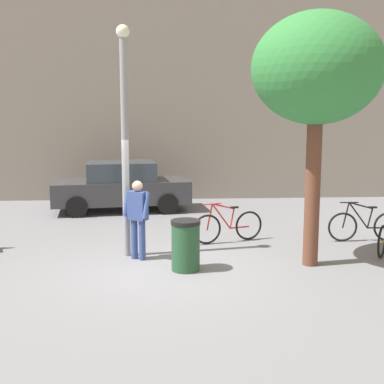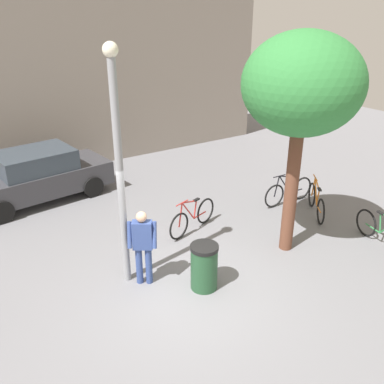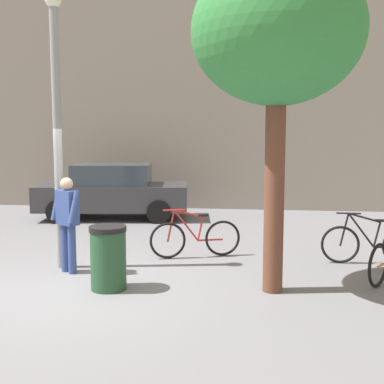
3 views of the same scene
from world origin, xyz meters
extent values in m
plane|color=slate|center=(0.00, 0.00, 0.00)|extent=(36.00, 36.00, 0.00)
cube|color=gray|center=(0.00, 9.27, 4.54)|extent=(16.94, 2.00, 9.08)
cylinder|color=gray|center=(-0.89, 1.04, 2.28)|extent=(0.15, 0.15, 4.57)
sphere|color=#F2EACC|center=(-0.89, 1.04, 4.69)|extent=(0.28, 0.28, 0.28)
cylinder|color=#334784|center=(-0.55, 0.68, 0.42)|extent=(0.14, 0.14, 0.85)
cylinder|color=#334784|center=(-0.71, 0.79, 0.42)|extent=(0.14, 0.14, 0.85)
cube|color=#334784|center=(-0.63, 0.73, 1.15)|extent=(0.46, 0.40, 0.60)
sphere|color=tan|center=(-0.63, 0.73, 1.56)|extent=(0.22, 0.22, 0.22)
cylinder|color=#334784|center=(-0.45, 0.55, 1.18)|extent=(0.20, 0.24, 0.55)
cylinder|color=#334784|center=(-0.87, 0.83, 1.18)|extent=(0.20, 0.24, 0.55)
cylinder|color=brown|center=(2.87, 0.11, 1.51)|extent=(0.30, 0.30, 3.01)
ellipsoid|color=#32803B|center=(2.87, 0.11, 3.90)|extent=(2.53, 2.53, 2.15)
torus|color=black|center=(5.17, 1.40, 0.36)|extent=(0.46, 0.60, 0.71)
torus|color=black|center=(4.53, 0.51, 0.36)|extent=(0.46, 0.60, 0.71)
cylinder|color=orange|center=(4.96, 1.11, 0.64)|extent=(0.32, 0.43, 0.64)
cylinder|color=orange|center=(4.93, 1.07, 0.88)|extent=(0.37, 0.49, 0.18)
cylinder|color=orange|center=(4.79, 0.87, 0.57)|extent=(0.11, 0.13, 0.48)
cylinder|color=orange|center=(4.68, 0.71, 0.33)|extent=(0.32, 0.43, 0.04)
cylinder|color=orange|center=(5.14, 1.35, 0.64)|extent=(0.13, 0.16, 0.63)
cube|color=black|center=(4.76, 0.83, 0.83)|extent=(0.18, 0.21, 0.04)
cylinder|color=orange|center=(5.10, 1.30, 0.95)|extent=(0.28, 0.37, 0.03)
torus|color=black|center=(4.19, 1.93, 0.36)|extent=(0.71, 0.07, 0.71)
torus|color=black|center=(5.29, 1.89, 0.36)|extent=(0.71, 0.07, 0.71)
cylinder|color=black|center=(4.55, 1.92, 0.64)|extent=(0.50, 0.05, 0.64)
cylinder|color=black|center=(4.60, 1.92, 0.88)|extent=(0.58, 0.06, 0.18)
cylinder|color=black|center=(4.84, 1.91, 0.57)|extent=(0.14, 0.04, 0.48)
cylinder|color=black|center=(5.04, 1.90, 0.33)|extent=(0.50, 0.05, 0.04)
cylinder|color=black|center=(4.25, 1.93, 0.64)|extent=(0.17, 0.04, 0.63)
cube|color=black|center=(4.89, 1.91, 0.83)|extent=(0.20, 0.09, 0.04)
cylinder|color=black|center=(4.32, 1.93, 0.95)|extent=(0.44, 0.04, 0.03)
torus|color=black|center=(0.93, 1.88, 0.36)|extent=(0.69, 0.27, 0.71)
torus|color=black|center=(1.97, 2.23, 0.36)|extent=(0.69, 0.27, 0.71)
cylinder|color=red|center=(1.28, 2.00, 0.64)|extent=(0.48, 0.19, 0.64)
cylinder|color=red|center=(1.32, 2.01, 0.88)|extent=(0.56, 0.22, 0.18)
cylinder|color=red|center=(1.55, 2.09, 0.57)|extent=(0.14, 0.08, 0.48)
cylinder|color=red|center=(1.74, 2.15, 0.33)|extent=(0.49, 0.19, 0.04)
cylinder|color=red|center=(0.99, 1.90, 0.64)|extent=(0.17, 0.09, 0.63)
cube|color=black|center=(1.59, 2.10, 0.83)|extent=(0.22, 0.14, 0.04)
cylinder|color=red|center=(1.05, 1.92, 0.95)|extent=(0.43, 0.17, 0.03)
torus|color=black|center=(5.00, -0.55, 0.36)|extent=(0.22, 0.70, 0.71)
cylinder|color=#338447|center=(4.89, -0.98, 0.57)|extent=(0.07, 0.14, 0.48)
cylinder|color=#338447|center=(4.94, -0.79, 0.33)|extent=(0.16, 0.49, 0.04)
cube|color=black|center=(4.90, -0.93, 0.83)|extent=(0.13, 0.21, 0.04)
cube|color=#38383D|center=(-1.38, 6.18, 0.62)|extent=(4.38, 2.20, 0.70)
cube|color=#333D47|center=(-1.38, 6.18, 1.25)|extent=(2.28, 1.81, 0.60)
cylinder|color=black|center=(-0.14, 7.14, 0.32)|extent=(0.66, 0.30, 0.64)
cylinder|color=black|center=(0.06, 5.55, 0.32)|extent=(0.66, 0.30, 0.64)
cylinder|color=black|center=(-2.62, 5.22, 0.32)|extent=(0.66, 0.30, 0.64)
cylinder|color=#234C2D|center=(0.33, -0.09, 0.46)|extent=(0.55, 0.55, 0.92)
cylinder|color=black|center=(0.33, -0.09, 0.96)|extent=(0.58, 0.58, 0.08)
camera|label=1|loc=(-0.15, -9.77, 3.06)|focal=47.89mm
camera|label=2|loc=(-3.75, -5.90, 5.33)|focal=38.77mm
camera|label=3|loc=(2.53, -7.42, 2.45)|focal=46.48mm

